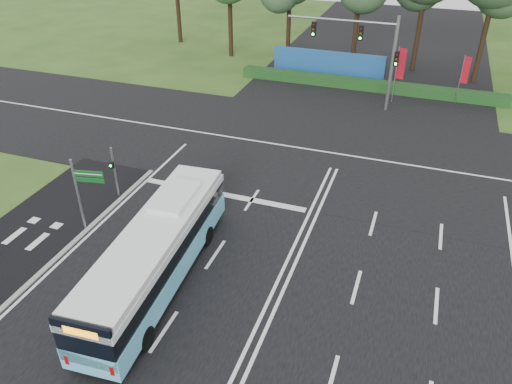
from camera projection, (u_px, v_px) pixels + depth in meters
ground at (283, 271)px, 22.40m from camera, size 120.00×120.00×0.00m
road_main at (283, 270)px, 22.39m from camera, size 20.00×120.00×0.04m
road_cross at (337, 154)px, 32.00m from camera, size 120.00×14.00×0.05m
bike_path at (11, 251)px, 23.53m from camera, size 5.00×18.00×0.06m
kerb_strip at (53, 262)px, 22.83m from camera, size 0.25×18.00×0.12m
city_bus at (157, 254)px, 20.94m from camera, size 3.02×11.04×3.13m
pedestrian_signal at (114, 171)px, 26.85m from camera, size 0.27×0.40×3.00m
street_sign at (83, 187)px, 23.76m from camera, size 1.52×0.38×3.95m
banner_flag_mid at (400, 67)px, 38.01m from camera, size 0.65×0.15×4.42m
banner_flag_right at (465, 73)px, 37.98m from camera, size 0.56×0.16×3.85m
traffic_light_gantry at (369, 47)px, 36.30m from camera, size 8.41×0.28×7.00m
hedge at (368, 85)px, 41.81m from camera, size 22.00×1.20×0.80m
blue_hoarding at (328, 63)px, 44.58m from camera, size 10.00×0.30×2.20m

